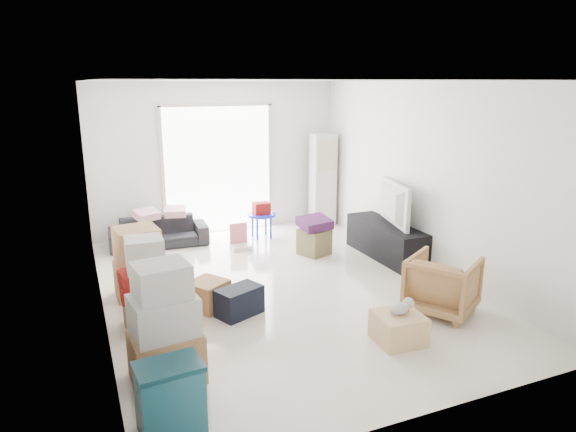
{
  "coord_description": "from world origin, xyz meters",
  "views": [
    {
      "loc": [
        -2.42,
        -5.98,
        2.68
      ],
      "look_at": [
        0.19,
        0.2,
        0.93
      ],
      "focal_mm": 32.0,
      "sensor_mm": 36.0,
      "label": 1
    }
  ],
  "objects_px": {
    "sofa": "(158,228)",
    "armchair": "(443,282)",
    "television": "(387,219)",
    "tv_console": "(386,240)",
    "storage_bins": "(170,398)",
    "kids_table": "(261,213)",
    "ac_tower": "(323,180)",
    "ottoman": "(314,242)",
    "wood_crate": "(398,328)"
  },
  "relations": [
    {
      "from": "kids_table",
      "to": "ac_tower",
      "type": "bearing_deg",
      "value": 15.36
    },
    {
      "from": "ac_tower",
      "to": "television",
      "type": "relative_size",
      "value": 1.54
    },
    {
      "from": "sofa",
      "to": "storage_bins",
      "type": "xyz_separation_m",
      "value": [
        -0.7,
        -4.88,
        -0.02
      ]
    },
    {
      "from": "armchair",
      "to": "kids_table",
      "type": "distance_m",
      "value": 3.83
    },
    {
      "from": "sofa",
      "to": "armchair",
      "type": "xyz_separation_m",
      "value": [
        2.7,
        -3.94,
        0.07
      ]
    },
    {
      "from": "tv_console",
      "to": "sofa",
      "type": "bearing_deg",
      "value": 148.32
    },
    {
      "from": "ottoman",
      "to": "kids_table",
      "type": "height_order",
      "value": "kids_table"
    },
    {
      "from": "television",
      "to": "storage_bins",
      "type": "distance_m",
      "value": 4.87
    },
    {
      "from": "storage_bins",
      "to": "kids_table",
      "type": "bearing_deg",
      "value": 62.13
    },
    {
      "from": "ac_tower",
      "to": "ottoman",
      "type": "height_order",
      "value": "ac_tower"
    },
    {
      "from": "sofa",
      "to": "wood_crate",
      "type": "height_order",
      "value": "sofa"
    },
    {
      "from": "sofa",
      "to": "ottoman",
      "type": "distance_m",
      "value": 2.64
    },
    {
      "from": "ottoman",
      "to": "kids_table",
      "type": "bearing_deg",
      "value": 111.2
    },
    {
      "from": "armchair",
      "to": "wood_crate",
      "type": "xyz_separation_m",
      "value": [
        -0.91,
        -0.42,
        -0.22
      ]
    },
    {
      "from": "storage_bins",
      "to": "television",
      "type": "bearing_deg",
      "value": 36.64
    },
    {
      "from": "television",
      "to": "storage_bins",
      "type": "xyz_separation_m",
      "value": [
        -3.9,
        -2.9,
        -0.32
      ]
    },
    {
      "from": "storage_bins",
      "to": "kids_table",
      "type": "height_order",
      "value": "kids_table"
    },
    {
      "from": "television",
      "to": "kids_table",
      "type": "bearing_deg",
      "value": 53.57
    },
    {
      "from": "storage_bins",
      "to": "ottoman",
      "type": "height_order",
      "value": "storage_bins"
    },
    {
      "from": "sofa",
      "to": "ottoman",
      "type": "relative_size",
      "value": 3.88
    },
    {
      "from": "tv_console",
      "to": "kids_table",
      "type": "bearing_deg",
      "value": 129.61
    },
    {
      "from": "sofa",
      "to": "armchair",
      "type": "height_order",
      "value": "armchair"
    },
    {
      "from": "television",
      "to": "ottoman",
      "type": "distance_m",
      "value": 1.2
    },
    {
      "from": "television",
      "to": "tv_console",
      "type": "bearing_deg",
      "value": 13.96
    },
    {
      "from": "ac_tower",
      "to": "wood_crate",
      "type": "distance_m",
      "value": 4.77
    },
    {
      "from": "ac_tower",
      "to": "television",
      "type": "distance_m",
      "value": 2.14
    },
    {
      "from": "television",
      "to": "sofa",
      "type": "height_order",
      "value": "television"
    },
    {
      "from": "tv_console",
      "to": "ottoman",
      "type": "bearing_deg",
      "value": 150.63
    },
    {
      "from": "ac_tower",
      "to": "armchair",
      "type": "relative_size",
      "value": 2.29
    },
    {
      "from": "tv_console",
      "to": "television",
      "type": "distance_m",
      "value": 0.35
    },
    {
      "from": "armchair",
      "to": "wood_crate",
      "type": "height_order",
      "value": "armchair"
    },
    {
      "from": "armchair",
      "to": "sofa",
      "type": "bearing_deg",
      "value": 2.47
    },
    {
      "from": "television",
      "to": "ac_tower",
      "type": "bearing_deg",
      "value": 15.3
    },
    {
      "from": "armchair",
      "to": "kids_table",
      "type": "relative_size",
      "value": 1.2
    },
    {
      "from": "television",
      "to": "armchair",
      "type": "relative_size",
      "value": 1.49
    },
    {
      "from": "storage_bins",
      "to": "kids_table",
      "type": "xyz_separation_m",
      "value": [
        2.46,
        4.65,
        0.16
      ]
    },
    {
      "from": "television",
      "to": "ottoman",
      "type": "bearing_deg",
      "value": 74.58
    },
    {
      "from": "armchair",
      "to": "ottoman",
      "type": "relative_size",
      "value": 1.85
    },
    {
      "from": "ac_tower",
      "to": "television",
      "type": "bearing_deg",
      "value": -88.65
    },
    {
      "from": "tv_console",
      "to": "storage_bins",
      "type": "xyz_separation_m",
      "value": [
        -3.9,
        -2.9,
        0.02
      ]
    },
    {
      "from": "tv_console",
      "to": "television",
      "type": "xyz_separation_m",
      "value": [
        0.0,
        -0.0,
        0.35
      ]
    },
    {
      "from": "ottoman",
      "to": "wood_crate",
      "type": "height_order",
      "value": "ottoman"
    },
    {
      "from": "storage_bins",
      "to": "ottoman",
      "type": "distance_m",
      "value": 4.52
    },
    {
      "from": "wood_crate",
      "to": "ac_tower",
      "type": "bearing_deg",
      "value": 73.24
    },
    {
      "from": "sofa",
      "to": "wood_crate",
      "type": "xyz_separation_m",
      "value": [
        1.79,
        -4.36,
        -0.16
      ]
    },
    {
      "from": "armchair",
      "to": "storage_bins",
      "type": "relative_size",
      "value": 1.3
    },
    {
      "from": "tv_console",
      "to": "kids_table",
      "type": "height_order",
      "value": "kids_table"
    },
    {
      "from": "tv_console",
      "to": "ottoman",
      "type": "xyz_separation_m",
      "value": [
        -0.98,
        0.55,
        -0.06
      ]
    },
    {
      "from": "tv_console",
      "to": "armchair",
      "type": "xyz_separation_m",
      "value": [
        -0.5,
        -1.97,
        0.11
      ]
    },
    {
      "from": "storage_bins",
      "to": "ottoman",
      "type": "bearing_deg",
      "value": 49.79
    }
  ]
}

